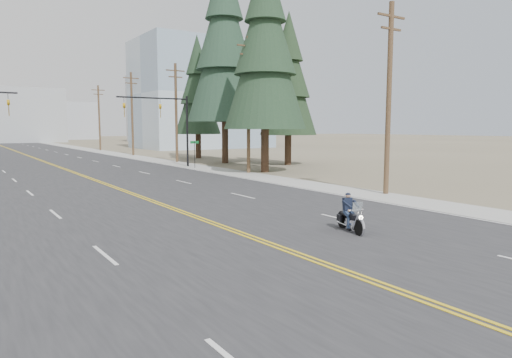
{
  "coord_description": "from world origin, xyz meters",
  "views": [
    {
      "loc": [
        -8.71,
        -9.94,
        3.93
      ],
      "look_at": [
        2.68,
        7.12,
        1.6
      ],
      "focal_mm": 32.0,
      "sensor_mm": 36.0,
      "label": 1
    }
  ],
  "objects": [
    {
      "name": "ground_plane",
      "position": [
        0.0,
        0.0,
        0.0
      ],
      "size": [
        400.0,
        400.0,
        0.0
      ],
      "primitive_type": "plane",
      "color": "#776D56",
      "rests_on": "ground"
    },
    {
      "name": "road",
      "position": [
        0.0,
        70.0,
        0.01
      ],
      "size": [
        20.0,
        200.0,
        0.01
      ],
      "primitive_type": "cube",
      "color": "#303033",
      "rests_on": "ground"
    },
    {
      "name": "sidewalk_right",
      "position": [
        11.5,
        70.0,
        0.01
      ],
      "size": [
        3.0,
        200.0,
        0.01
      ],
      "primitive_type": "cube",
      "color": "#A5A5A0",
      "rests_on": "ground"
    },
    {
      "name": "traffic_mast_right",
      "position": [
        8.98,
        32.0,
        4.94
      ],
      "size": [
        7.1,
        0.26,
        7.0
      ],
      "color": "black",
      "rests_on": "ground"
    },
    {
      "name": "street_sign",
      "position": [
        10.8,
        30.0,
        1.8
      ],
      "size": [
        0.9,
        0.06,
        2.62
      ],
      "color": "black",
      "rests_on": "ground"
    },
    {
      "name": "utility_pole_a",
      "position": [
        12.5,
        8.0,
        5.73
      ],
      "size": [
        2.2,
        0.3,
        11.0
      ],
      "color": "brown",
      "rests_on": "ground"
    },
    {
      "name": "utility_pole_b",
      "position": [
        12.5,
        23.0,
        5.98
      ],
      "size": [
        2.2,
        0.3,
        11.5
      ],
      "color": "brown",
      "rests_on": "ground"
    },
    {
      "name": "utility_pole_c",
      "position": [
        12.5,
        38.0,
        5.73
      ],
      "size": [
        2.2,
        0.3,
        11.0
      ],
      "color": "brown",
      "rests_on": "ground"
    },
    {
      "name": "utility_pole_d",
      "position": [
        12.5,
        53.0,
        5.98
      ],
      "size": [
        2.2,
        0.3,
        11.5
      ],
      "color": "brown",
      "rests_on": "ground"
    },
    {
      "name": "utility_pole_e",
      "position": [
        12.5,
        70.0,
        5.73
      ],
      "size": [
        2.2,
        0.3,
        11.0
      ],
      "color": "brown",
      "rests_on": "ground"
    },
    {
      "name": "glass_building",
      "position": [
        32.0,
        70.0,
        10.0
      ],
      "size": [
        24.0,
        16.0,
        20.0
      ],
      "primitive_type": "cube",
      "color": "#9EB5CC",
      "rests_on": "ground"
    },
    {
      "name": "haze_bldg_b",
      "position": [
        8.0,
        125.0,
        7.0
      ],
      "size": [
        18.0,
        14.0,
        14.0
      ],
      "primitive_type": "cube",
      "color": "#ADB2B7",
      "rests_on": "ground"
    },
    {
      "name": "haze_bldg_c",
      "position": [
        40.0,
        110.0,
        9.0
      ],
      "size": [
        16.0,
        12.0,
        18.0
      ],
      "primitive_type": "cube",
      "color": "#B7BCC6",
      "rests_on": "ground"
    },
    {
      "name": "haze_bldg_e",
      "position": [
        25.0,
        150.0,
        6.0
      ],
      "size": [
        14.0,
        14.0,
        12.0
      ],
      "primitive_type": "cube",
      "color": "#B7BCC6",
      "rests_on": "ground"
    },
    {
      "name": "motorcyclist",
      "position": [
        3.63,
        2.12,
        0.73
      ],
      "size": [
        1.32,
        2.02,
        1.46
      ],
      "primitive_type": null,
      "rotation": [
        0.0,
        0.0,
        2.84
      ],
      "color": "black",
      "rests_on": "ground"
    },
    {
      "name": "conifer_near",
      "position": [
        14.11,
        22.85,
        10.86
      ],
      "size": [
        7.15,
        7.15,
        18.92
      ],
      "rotation": [
        0.0,
        0.0,
        0.42
      ],
      "color": "#382619",
      "rests_on": "ground"
    },
    {
      "name": "conifer_mid",
      "position": [
        20.69,
        28.06,
        9.04
      ],
      "size": [
        5.9,
        5.9,
        15.75
      ],
      "rotation": [
        0.0,
        0.0,
        0.08
      ],
      "color": "#382619",
      "rests_on": "ground"
    },
    {
      "name": "conifer_tall",
      "position": [
        16.41,
        33.84,
        13.04
      ],
      "size": [
        8.18,
        8.18,
        22.71
      ],
      "rotation": [
        0.0,
        0.0,
        -0.22
      ],
      "color": "#382619",
      "rests_on": "ground"
    },
    {
      "name": "conifer_far",
      "position": [
        17.55,
        42.71,
        8.88
      ],
      "size": [
        5.78,
        5.78,
        15.47
      ],
      "rotation": [
        0.0,
        0.0,
        -0.14
      ],
      "color": "#382619",
      "rests_on": "ground"
    }
  ]
}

